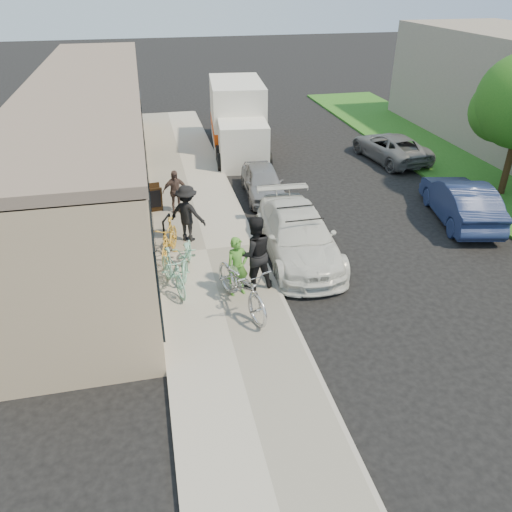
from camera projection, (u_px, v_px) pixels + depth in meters
ground at (300, 301)px, 12.74m from camera, size 120.00×120.00×0.00m
sidewalk at (206, 251)px, 14.87m from camera, size 3.00×34.00×0.15m
curb at (257, 246)px, 15.17m from camera, size 0.12×34.00×0.13m
storefront at (93, 142)px, 17.47m from camera, size 3.60×20.00×4.22m
bike_rack at (167, 228)px, 14.91m from camera, size 0.27×0.58×0.87m
sandwich_board at (153, 198)px, 16.97m from camera, size 0.62×0.62×0.92m
sedan_white at (298, 235)px, 14.44m from camera, size 2.20×4.88×1.43m
sedan_silver at (263, 182)px, 18.41m from camera, size 1.59×3.49×1.16m
moving_truck at (238, 121)px, 22.94m from camera, size 2.89×6.33×3.01m
far_car_blue at (461, 201)px, 16.58m from camera, size 2.33×4.45×1.40m
far_car_gray at (390, 147)px, 22.03m from camera, size 2.46×4.45×1.18m
tandem_bike at (242, 285)px, 11.96m from camera, size 1.52×2.59×1.28m
woman_rider at (238, 267)px, 12.42m from camera, size 0.65×0.50×1.59m
man_standing at (254, 253)px, 12.60m from camera, size 1.05×0.86×2.00m
cruiser_bike_a at (173, 272)px, 12.72m from camera, size 0.94×1.84×1.06m
cruiser_bike_b at (187, 256)px, 13.55m from camera, size 0.96×1.87×0.93m
cruiser_bike_c at (169, 240)px, 14.14m from camera, size 1.01×1.92×1.11m
bystander_a at (187, 213)px, 14.93m from camera, size 1.31×1.19×1.77m
bystander_b at (175, 191)px, 16.79m from camera, size 0.92×0.50×1.49m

